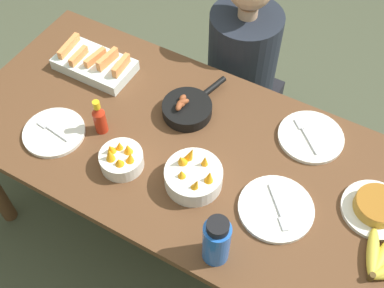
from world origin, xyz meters
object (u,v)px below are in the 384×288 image
Objects in this scene: frittata_plate_center at (376,207)px; person_figure at (240,84)px; empty_plate_far_right at (311,137)px; water_bottle at (216,241)px; fruit_bowl_mango at (193,176)px; hot_sauce_bottle at (100,118)px; empty_plate_near_front at (276,209)px; melon_tray at (95,64)px; skillet at (188,108)px; empty_plate_far_left at (54,132)px; fruit_bowl_citrus at (121,159)px.

person_figure reaches higher than frittata_plate_center.
empty_plate_far_right is 0.61m from water_bottle.
fruit_bowl_mango is 0.43m from hot_sauce_bottle.
empty_plate_near_front is at bearing -88.67° from empty_plate_far_right.
empty_plate_near_front is 1.25× the size of water_bottle.
fruit_bowl_mango reaches higher than melon_tray.
empty_plate_near_front is 1.27× the size of fruit_bowl_mango.
empty_plate_near_front is at bearing -101.11° from skillet.
fruit_bowl_citrus is (0.31, 0.01, 0.03)m from empty_plate_far_left.
person_figure reaches higher than fruit_bowl_mango.
hot_sauce_bottle reaches higher than empty_plate_far_left.
fruit_bowl_citrus is 0.49m from water_bottle.
empty_plate_near_front and empty_plate_far_left have the same top height.
fruit_bowl_mango is at bearing -161.06° from frittata_plate_center.
person_figure is at bearing 110.36° from water_bottle.
frittata_plate_center is at bearing 18.94° from fruit_bowl_mango.
melon_tray reaches higher than empty_plate_near_front.
frittata_plate_center is (1.25, -0.09, -0.01)m from melon_tray.
hot_sauce_bottle is 0.15× the size of person_figure.
empty_plate_far_right is at bearing -61.15° from skillet.
skillet is 1.52× the size of fruit_bowl_mango.
melon_tray is 0.52m from fruit_bowl_citrus.
melon_tray reaches higher than skillet.
water_bottle reaches higher than empty_plate_far_left.
empty_plate_far_left is 0.19m from hot_sauce_bottle.
melon_tray is 0.34m from hot_sauce_bottle.
melon_tray is at bearing 101.82° from skillet.
empty_plate_far_right is 0.66m from person_figure.
fruit_bowl_mango reaches higher than frittata_plate_center.
empty_plate_far_right is 0.81m from hot_sauce_bottle.
empty_plate_far_right is at bearing 53.28° from fruit_bowl_mango.
fruit_bowl_citrus reaches higher than empty_plate_near_front.
skillet is 0.49m from empty_plate_far_right.
fruit_bowl_mango is 0.19× the size of person_figure.
hot_sauce_bottle is (0.15, 0.11, 0.06)m from empty_plate_far_left.
hot_sauce_bottle reaches higher than fruit_bowl_mango.
fruit_bowl_citrus is 0.89m from person_figure.
melon_tray is at bearing 175.93° from frittata_plate_center.
skillet is 0.53m from empty_plate_far_left.
skillet is at bearing 123.23° from fruit_bowl_mango.
empty_plate_far_left is 0.31m from fruit_bowl_citrus.
frittata_plate_center is 1.43× the size of hot_sauce_bottle.
fruit_bowl_mango reaches higher than fruit_bowl_citrus.
empty_plate_far_right is at bearing 148.46° from frittata_plate_center.
empty_plate_near_front is 0.31m from fruit_bowl_mango.
empty_plate_near_front is at bearing 8.04° from fruit_bowl_mango.
fruit_bowl_citrus is (0.38, -0.36, 0.01)m from melon_tray.
empty_plate_far_right is (0.94, 0.10, -0.02)m from melon_tray.
empty_plate_far_left is 1.47× the size of hot_sauce_bottle.
empty_plate_far_left is at bearing -173.02° from fruit_bowl_mango.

